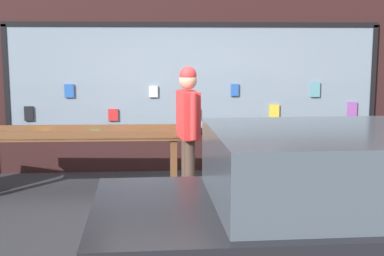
# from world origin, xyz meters

# --- Properties ---
(ground_plane) EXTENTS (40.00, 40.00, 0.00)m
(ground_plane) POSITION_xyz_m (0.00, 0.00, 0.00)
(ground_plane) COLOR #2D2D33
(shopfront_facade) EXTENTS (8.03, 0.29, 3.68)m
(shopfront_facade) POSITION_xyz_m (-0.03, 2.39, 1.81)
(shopfront_facade) COLOR #331919
(shopfront_facade) RESTS_ON ground_plane
(display_table_left) EXTENTS (2.79, 0.66, 0.93)m
(display_table_left) POSITION_xyz_m (-1.57, 1.01, 0.75)
(display_table_left) COLOR brown
(display_table_left) RESTS_ON ground_plane
(display_table_right) EXTENTS (2.79, 0.73, 0.90)m
(display_table_right) POSITION_xyz_m (1.57, 1.00, 0.73)
(display_table_right) COLOR brown
(display_table_right) RESTS_ON ground_plane
(person_browsing) EXTENTS (0.29, 0.69, 1.79)m
(person_browsing) POSITION_xyz_m (-0.11, 0.51, 1.06)
(person_browsing) COLOR #4C382D
(person_browsing) RESTS_ON ground_plane
(small_dog) EXTENTS (0.45, 0.47, 0.42)m
(small_dog) POSITION_xyz_m (0.33, 0.31, 0.29)
(small_dog) COLOR #99724C
(small_dog) RESTS_ON ground_plane
(parked_car) EXTENTS (4.24, 2.03, 1.41)m
(parked_car) POSITION_xyz_m (1.07, -2.38, 0.74)
(parked_car) COLOR black
(parked_car) RESTS_ON ground_plane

